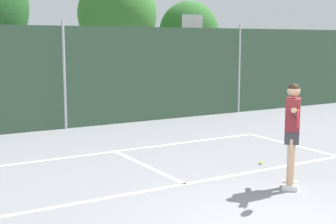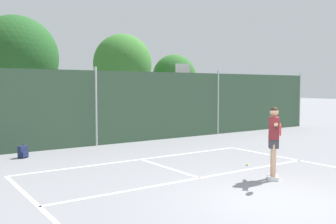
{
  "view_description": "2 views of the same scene",
  "coord_description": "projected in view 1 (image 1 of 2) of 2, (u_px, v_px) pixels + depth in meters",
  "views": [
    {
      "loc": [
        -4.58,
        -4.64,
        2.57
      ],
      "look_at": [
        0.84,
        4.49,
        1.0
      ],
      "focal_mm": 51.61,
      "sensor_mm": 36.0,
      "label": 1
    },
    {
      "loc": [
        -6.12,
        -4.97,
        2.37
      ],
      "look_at": [
        1.21,
        5.69,
        1.49
      ],
      "focal_mm": 40.24,
      "sensor_mm": 36.0,
      "label": 2
    }
  ],
  "objects": [
    {
      "name": "tennis_player",
      "position": [
        292.0,
        127.0,
        8.3
      ],
      "size": [
        1.02,
        1.09,
        1.85
      ],
      "color": "silver",
      "rests_on": "ground"
    },
    {
      "name": "basketball_hoop",
      "position": [
        192.0,
        48.0,
        18.45
      ],
      "size": [
        0.9,
        0.67,
        3.55
      ],
      "color": "#284CB2",
      "rests_on": "ground"
    },
    {
      "name": "chainlink_fence",
      "position": [
        64.0,
        78.0,
        14.07
      ],
      "size": [
        26.09,
        0.09,
        3.15
      ],
      "color": "#38563D",
      "rests_on": "ground"
    },
    {
      "name": "court_markings",
      "position": [
        251.0,
        215.0,
        7.19
      ],
      "size": [
        8.3,
        11.1,
        0.01
      ],
      "color": "white",
      "rests_on": "ground"
    },
    {
      "name": "tennis_ball",
      "position": [
        261.0,
        163.0,
        10.14
      ],
      "size": [
        0.07,
        0.07,
        0.07
      ],
      "primitive_type": "sphere",
      "color": "#CCE033",
      "rests_on": "ground"
    }
  ]
}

